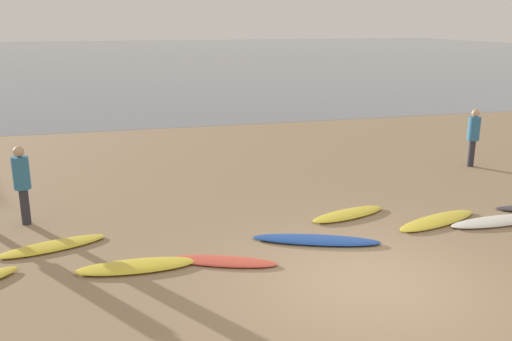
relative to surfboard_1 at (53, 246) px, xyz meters
name	(u,v)px	position (x,y,z in m)	size (l,w,h in m)	color
ground_plane	(234,151)	(5.10, 7.18, -0.14)	(120.00, 120.00, 0.20)	#997C5B
ocean_water	(138,54)	(5.10, 61.31, -0.04)	(140.00, 100.00, 0.01)	slate
surfboard_1	(53,246)	(0.00, 0.00, 0.00)	(1.97, 0.56, 0.08)	yellow
surfboard_2	(136,266)	(1.46, -1.31, 0.01)	(2.04, 0.60, 0.09)	yellow
surfboard_3	(224,261)	(2.96, -1.48, 0.00)	(1.91, 0.47, 0.07)	#D84C38
surfboard_4	(316,240)	(4.87, -1.01, 0.01)	(2.46, 0.53, 0.09)	#1E479E
surfboard_5	(348,214)	(6.07, 0.16, 0.01)	(1.90, 0.55, 0.09)	yellow
surfboard_6	(437,220)	(7.73, -0.68, 0.00)	(2.22, 0.57, 0.08)	yellow
surfboard_7	(498,221)	(8.95, -1.05, 0.01)	(2.32, 0.56, 0.09)	silver
person_0	(473,133)	(11.27, 3.14, 0.95)	(0.34, 0.34, 1.67)	#2D2D38
person_1	(22,179)	(-0.63, 1.47, 0.95)	(0.34, 0.34, 1.67)	#2D2D38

